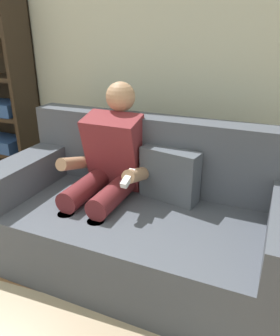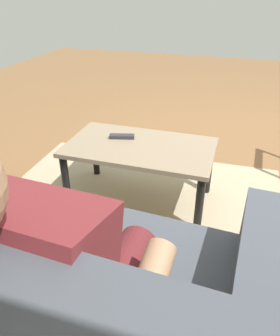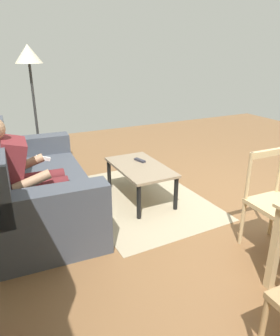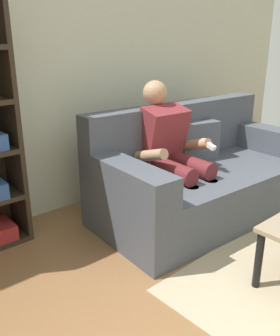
# 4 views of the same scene
# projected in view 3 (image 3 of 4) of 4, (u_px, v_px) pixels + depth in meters

# --- Properties ---
(ground_plane) EXTENTS (8.95, 8.95, 0.00)m
(ground_plane) POSITION_uv_depth(u_px,v_px,m) (242.00, 214.00, 3.51)
(ground_plane) COLOR brown
(couch) EXTENTS (2.08, 1.09, 0.97)m
(couch) POSITION_uv_depth(u_px,v_px,m) (34.00, 187.00, 3.38)
(couch) COLOR #474C56
(couch) RESTS_ON ground_plane
(person_lounging) EXTENTS (0.61, 0.91, 1.20)m
(person_lounging) POSITION_uv_depth(u_px,v_px,m) (27.00, 174.00, 2.99)
(person_lounging) COLOR maroon
(person_lounging) RESTS_ON ground_plane
(coffee_table) EXTENTS (0.97, 0.56, 0.43)m
(coffee_table) POSITION_uv_depth(u_px,v_px,m) (140.00, 170.00, 3.76)
(coffee_table) COLOR gray
(coffee_table) RESTS_ON ground_plane
(tv_remote) EXTENTS (0.18, 0.09, 0.02)m
(tv_remote) POSITION_uv_depth(u_px,v_px,m) (140.00, 160.00, 3.89)
(tv_remote) COLOR #2D2D38
(tv_remote) RESTS_ON coffee_table
(dining_chair_facing_couch) EXTENTS (0.44, 0.44, 0.92)m
(dining_chair_facing_couch) POSITION_uv_depth(u_px,v_px,m) (274.00, 204.00, 2.76)
(dining_chair_facing_couch) COLOR #D1B27F
(dining_chair_facing_couch) RESTS_ON ground_plane
(area_rug) EXTENTS (2.04, 1.45, 0.01)m
(area_rug) POSITION_uv_depth(u_px,v_px,m) (140.00, 198.00, 3.89)
(area_rug) COLOR tan
(area_rug) RESTS_ON ground_plane
(floor_lamp) EXTENTS (0.36, 0.36, 1.82)m
(floor_lamp) POSITION_uv_depth(u_px,v_px,m) (30.00, 67.00, 4.10)
(floor_lamp) COLOR black
(floor_lamp) RESTS_ON ground_plane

